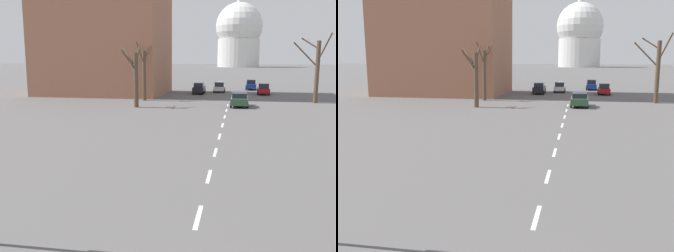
% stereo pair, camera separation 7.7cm
% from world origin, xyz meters
% --- Properties ---
extents(lane_stripe_1, '(0.16, 2.00, 0.01)m').
position_xyz_m(lane_stripe_1, '(0.00, 7.08, 0.00)').
color(lane_stripe_1, silver).
rests_on(lane_stripe_1, ground_plane).
extents(lane_stripe_2, '(0.16, 2.00, 0.01)m').
position_xyz_m(lane_stripe_2, '(0.00, 11.58, 0.00)').
color(lane_stripe_2, silver).
rests_on(lane_stripe_2, ground_plane).
extents(lane_stripe_3, '(0.16, 2.00, 0.01)m').
position_xyz_m(lane_stripe_3, '(0.00, 16.08, 0.00)').
color(lane_stripe_3, silver).
rests_on(lane_stripe_3, ground_plane).
extents(lane_stripe_4, '(0.16, 2.00, 0.01)m').
position_xyz_m(lane_stripe_4, '(0.00, 20.58, 0.00)').
color(lane_stripe_4, silver).
rests_on(lane_stripe_4, ground_plane).
extents(lane_stripe_5, '(0.16, 2.00, 0.01)m').
position_xyz_m(lane_stripe_5, '(0.00, 25.08, 0.00)').
color(lane_stripe_5, silver).
rests_on(lane_stripe_5, ground_plane).
extents(lane_stripe_6, '(0.16, 2.00, 0.01)m').
position_xyz_m(lane_stripe_6, '(0.00, 29.58, 0.00)').
color(lane_stripe_6, silver).
rests_on(lane_stripe_6, ground_plane).
extents(lane_stripe_7, '(0.16, 2.00, 0.01)m').
position_xyz_m(lane_stripe_7, '(0.00, 34.08, 0.00)').
color(lane_stripe_7, silver).
rests_on(lane_stripe_7, ground_plane).
extents(lane_stripe_8, '(0.16, 2.00, 0.01)m').
position_xyz_m(lane_stripe_8, '(0.00, 38.58, 0.00)').
color(lane_stripe_8, silver).
rests_on(lane_stripe_8, ground_plane).
extents(sedan_near_left, '(1.71, 4.18, 1.68)m').
position_xyz_m(sedan_near_left, '(4.82, 52.97, 0.83)').
color(sedan_near_left, maroon).
rests_on(sedan_near_left, ground_plane).
extents(sedan_near_right, '(1.74, 4.15, 1.63)m').
position_xyz_m(sedan_near_right, '(-1.89, 56.04, 0.82)').
color(sedan_near_right, silver).
rests_on(sedan_near_right, ground_plane).
extents(sedan_mid_centre, '(1.93, 4.28, 1.55)m').
position_xyz_m(sedan_mid_centre, '(1.29, 37.50, 0.79)').
color(sedan_mid_centre, '#2D4C33').
rests_on(sedan_mid_centre, ground_plane).
extents(sedan_far_left, '(1.71, 4.51, 1.70)m').
position_xyz_m(sedan_far_left, '(-4.81, 52.57, 0.86)').
color(sedan_far_left, black).
rests_on(sedan_far_left, ground_plane).
extents(sedan_far_right, '(1.75, 4.33, 1.74)m').
position_xyz_m(sedan_far_right, '(3.21, 61.70, 0.86)').
color(sedan_far_right, navy).
rests_on(sedan_far_right, ground_plane).
extents(bare_tree_left_near, '(2.33, 3.62, 7.81)m').
position_xyz_m(bare_tree_left_near, '(-10.70, 41.87, 3.65)').
color(bare_tree_left_near, brown).
rests_on(bare_tree_left_near, ground_plane).
extents(bare_tree_right_near, '(3.80, 3.52, 8.15)m').
position_xyz_m(bare_tree_right_near, '(10.21, 42.75, 4.08)').
color(bare_tree_right_near, brown).
rests_on(bare_tree_right_near, ground_plane).
extents(bare_tree_left_far, '(2.25, 2.36, 6.72)m').
position_xyz_m(bare_tree_left_far, '(-9.97, 34.96, 3.41)').
color(bare_tree_left_far, brown).
rests_on(bare_tree_left_far, ground_plane).
extents(capitol_dome, '(31.01, 31.01, 43.80)m').
position_xyz_m(capitol_dome, '(0.00, 257.96, 21.34)').
color(capitol_dome, silver).
rests_on(capitol_dome, ground_plane).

